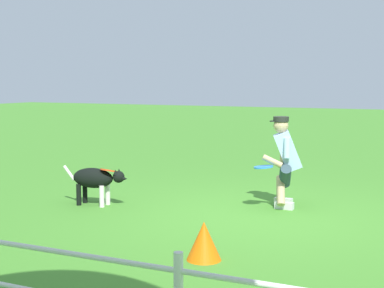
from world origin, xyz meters
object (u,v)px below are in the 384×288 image
object	(u,v)px
person	(285,159)
dog	(96,179)
frisbee_flying	(109,170)
frisbee_held	(263,167)
training_cone	(204,241)

from	to	relation	value
person	dog	distance (m)	2.73
dog	frisbee_flying	world-z (taller)	frisbee_flying
person	dog	xyz separation A→B (m)	(2.50, 1.06, -0.32)
person	dog	world-z (taller)	person
frisbee_flying	frisbee_held	distance (m)	2.19
frisbee_flying	training_cone	distance (m)	2.83
person	dog	bearing A→B (deg)	3.96
frisbee_flying	person	bearing A→B (deg)	-155.52
dog	training_cone	xyz separation A→B (m)	(-2.47, 1.66, -0.18)
training_cone	frisbee_held	bearing A→B (deg)	-85.67
person	training_cone	world-z (taller)	person
frisbee_held	dog	bearing A→B (deg)	17.87
dog	frisbee_held	bearing A→B (deg)	12.34
frisbee_held	training_cone	world-z (taller)	frisbee_held
frisbee_flying	frisbee_held	size ratio (longest dim) A/B	0.96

